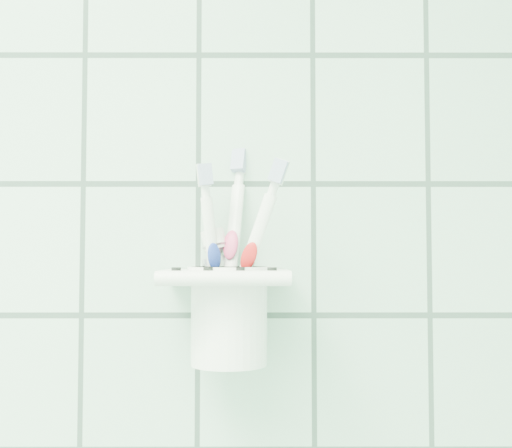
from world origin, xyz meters
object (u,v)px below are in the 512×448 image
toothbrush_blue (222,242)px  cup (229,311)px  toothpaste_tube (241,280)px  toothbrush_orange (216,252)px  holder_bracket (226,278)px  toothbrush_pink (223,257)px

toothbrush_blue → cup: bearing=87.8°
cup → toothbrush_blue: (-0.01, -0.02, 0.07)m
toothpaste_tube → toothbrush_orange: bearing=-172.9°
holder_bracket → toothpaste_tube: 0.02m
cup → toothbrush_orange: size_ratio=0.48×
cup → toothpaste_tube: 0.03m
holder_bracket → cup: (0.00, 0.00, -0.03)m
holder_bracket → toothbrush_orange: size_ratio=0.62×
toothbrush_blue → toothbrush_orange: (-0.01, 0.02, -0.01)m
holder_bracket → toothbrush_blue: toothbrush_blue is taller
toothbrush_pink → toothbrush_orange: (-0.01, -0.01, 0.01)m
toothbrush_pink → cup: bearing=-83.8°
toothbrush_blue → holder_bracket: bearing=94.8°
toothbrush_orange → holder_bracket: bearing=-6.0°
toothbrush_blue → toothbrush_orange: size_ratio=1.09×
toothpaste_tube → toothbrush_pink: bearing=154.6°
holder_bracket → toothpaste_tube: bearing=44.3°
toothbrush_pink → toothbrush_orange: 0.02m
cup → toothbrush_blue: bearing=-109.8°
toothbrush_blue → toothbrush_orange: 0.02m
toothbrush_orange → toothbrush_blue: bearing=-57.6°
cup → toothbrush_pink: bearing=116.8°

